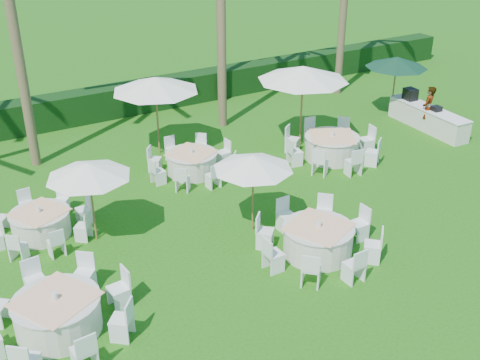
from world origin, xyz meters
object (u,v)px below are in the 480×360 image
(umbrella_c, at_px, (155,84))
(staff_person, at_px, (428,109))
(banquet_table_b, at_px, (318,239))
(banquet_table_a, at_px, (58,314))
(banquet_table_f, at_px, (332,146))
(umbrella_a, at_px, (88,170))
(banquet_table_e, at_px, (192,162))
(banquet_table_d, at_px, (41,223))
(umbrella_green, at_px, (397,62))
(buffet_table, at_px, (427,117))
(umbrella_d, at_px, (303,73))
(umbrella_b, at_px, (253,162))

(umbrella_c, height_order, staff_person, umbrella_c)
(banquet_table_b, bearing_deg, banquet_table_a, 176.08)
(banquet_table_f, distance_m, umbrella_a, 8.85)
(banquet_table_a, xyz_separation_m, banquet_table_b, (6.51, -0.45, -0.01))
(banquet_table_e, xyz_separation_m, staff_person, (9.36, -1.18, 0.48))
(banquet_table_d, bearing_deg, umbrella_c, 34.34)
(banquet_table_e, bearing_deg, staff_person, -7.19)
(banquet_table_b, height_order, umbrella_green, umbrella_green)
(banquet_table_d, relative_size, buffet_table, 0.76)
(umbrella_d, distance_m, umbrella_green, 4.99)
(umbrella_b, bearing_deg, banquet_table_f, 28.76)
(banquet_table_d, distance_m, umbrella_b, 5.94)
(banquet_table_a, height_order, staff_person, staff_person)
(banquet_table_f, bearing_deg, banquet_table_b, -131.66)
(banquet_table_b, xyz_separation_m, buffet_table, (8.85, 4.79, 0.03))
(umbrella_a, xyz_separation_m, buffet_table, (13.52, 1.24, -1.59))
(banquet_table_d, bearing_deg, buffet_table, 1.07)
(umbrella_c, height_order, buffet_table, umbrella_c)
(umbrella_c, bearing_deg, umbrella_green, -8.11)
(banquet_table_e, xyz_separation_m, banquet_table_f, (4.65, -1.37, 0.05))
(banquet_table_b, bearing_deg, banquet_table_f, 48.34)
(banquet_table_b, xyz_separation_m, banquet_table_e, (-0.66, 5.86, -0.04))
(banquet_table_a, height_order, umbrella_green, umbrella_green)
(umbrella_a, relative_size, umbrella_b, 1.01)
(banquet_table_d, bearing_deg, banquet_table_f, -0.15)
(banquet_table_d, relative_size, umbrella_a, 1.24)
(banquet_table_e, xyz_separation_m, umbrella_green, (9.33, 0.66, 1.83))
(umbrella_green, distance_m, staff_person, 2.28)
(umbrella_c, bearing_deg, banquet_table_f, -34.64)
(umbrella_b, height_order, umbrella_c, umbrella_c)
(banquet_table_f, height_order, umbrella_c, umbrella_c)
(umbrella_c, bearing_deg, umbrella_b, -88.99)
(banquet_table_e, relative_size, staff_person, 1.67)
(banquet_table_b, height_order, umbrella_d, umbrella_d)
(umbrella_c, bearing_deg, banquet_table_a, -126.93)
(umbrella_green, bearing_deg, banquet_table_d, -172.14)
(banquet_table_e, distance_m, umbrella_a, 4.91)
(umbrella_a, height_order, umbrella_b, umbrella_a)
(banquet_table_a, xyz_separation_m, banquet_table_f, (10.51, 4.04, 0.00))
(umbrella_d, bearing_deg, buffet_table, -12.85)
(buffet_table, bearing_deg, banquet_table_e, 173.60)
(banquet_table_f, relative_size, umbrella_green, 1.34)
(banquet_table_d, xyz_separation_m, umbrella_b, (5.04, -2.67, 1.66))
(umbrella_d, height_order, umbrella_green, umbrella_d)
(umbrella_b, bearing_deg, banquet_table_b, -66.25)
(banquet_table_a, relative_size, umbrella_c, 1.10)
(banquet_table_d, bearing_deg, umbrella_green, 7.86)
(umbrella_a, distance_m, buffet_table, 13.67)
(buffet_table, bearing_deg, banquet_table_b, -151.59)
(umbrella_c, bearing_deg, staff_person, -18.44)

